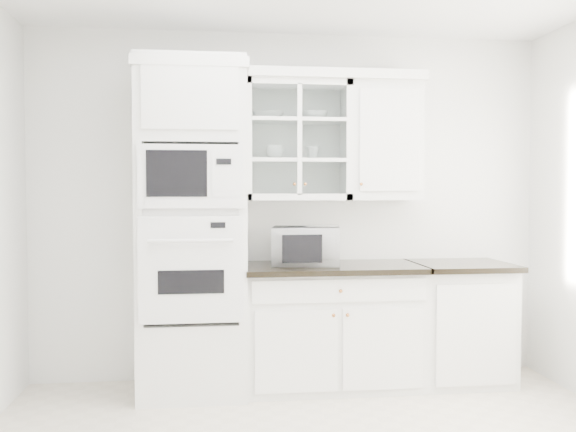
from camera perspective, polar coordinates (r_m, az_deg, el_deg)
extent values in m
cube|color=white|center=(4.80, 0.21, 0.93)|extent=(4.00, 0.02, 2.70)
cube|color=white|center=(4.46, -8.90, -1.13)|extent=(0.76, 0.65, 2.40)
cube|color=white|center=(4.15, -9.04, -4.99)|extent=(0.70, 0.03, 0.72)
cube|color=black|center=(4.14, -9.05, -6.12)|extent=(0.44, 0.01, 0.16)
cube|color=white|center=(4.12, -9.10, 3.66)|extent=(0.70, 0.03, 0.43)
cube|color=black|center=(4.11, -10.37, 3.94)|extent=(0.40, 0.01, 0.31)
cube|color=white|center=(4.67, 4.12, -10.38)|extent=(1.30, 0.60, 0.88)
cube|color=black|center=(4.56, 4.22, -4.83)|extent=(1.32, 0.67, 0.04)
cube|color=white|center=(4.96, 15.72, -9.72)|extent=(0.70, 0.60, 0.88)
cube|color=black|center=(4.85, 15.93, -4.48)|extent=(0.72, 0.67, 0.04)
cube|color=white|center=(4.67, 0.81, 7.03)|extent=(0.80, 0.33, 0.90)
cube|color=white|center=(4.66, 0.81, 5.19)|extent=(0.74, 0.29, 0.02)
cube|color=white|center=(4.68, 0.81, 8.86)|extent=(0.74, 0.29, 0.02)
cube|color=white|center=(4.80, 8.88, 6.87)|extent=(0.55, 0.33, 0.90)
cube|color=white|center=(4.70, -0.44, 12.98)|extent=(2.14, 0.38, 0.07)
imported|color=white|center=(4.54, 1.72, -2.79)|extent=(0.56, 0.49, 0.29)
imported|color=white|center=(4.66, -1.84, 9.36)|extent=(0.29, 0.29, 0.06)
imported|color=white|center=(4.70, 2.47, 9.35)|extent=(0.23, 0.23, 0.06)
imported|color=white|center=(4.63, -1.25, 5.97)|extent=(0.16, 0.16, 0.10)
imported|color=white|center=(4.67, 2.26, 5.92)|extent=(0.12, 0.12, 0.10)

